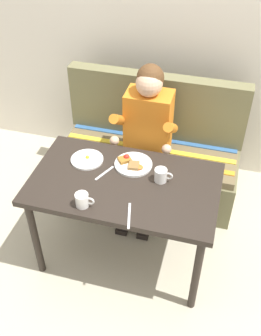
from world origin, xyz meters
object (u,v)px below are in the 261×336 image
(table, at_px, (124,191))
(knife, at_px, (129,216))
(person, at_px, (147,129))
(fork, at_px, (104,173))
(plate_breakfast, at_px, (133,164))
(plate_eggs, at_px, (87,159))
(couch, at_px, (150,158))
(coffee_mug, at_px, (161,175))
(coffee_mug_second, at_px, (82,200))

(table, relative_size, knife, 6.00)
(person, xyz_separation_m, knife, (0.11, -0.86, -0.01))
(fork, bearing_deg, plate_breakfast, 63.92)
(plate_breakfast, relative_size, plate_eggs, 1.15)
(table, height_order, plate_eggs, plate_eggs)
(person, distance_m, plate_breakfast, 0.42)
(person, bearing_deg, fork, -105.04)
(couch, distance_m, coffee_mug, 0.85)
(person, relative_size, fork, 7.13)
(table, distance_m, couch, 0.83)
(knife, bearing_deg, fork, 115.49)
(plate_breakfast, distance_m, coffee_mug, 0.23)
(table, relative_size, plate_breakfast, 4.79)
(table, height_order, coffee_mug, coffee_mug)
(fork, bearing_deg, couch, 103.19)
(table, bearing_deg, plate_eggs, 155.21)
(person, xyz_separation_m, coffee_mug_second, (-0.18, -0.85, 0.04))
(table, bearing_deg, knife, -68.42)
(table, xyz_separation_m, plate_eggs, (-0.30, 0.14, 0.09))
(knife, bearing_deg, coffee_mug_second, 164.88)
(coffee_mug_second, height_order, fork, coffee_mug_second)
(table, height_order, knife, knife)
(couch, relative_size, plate_breakfast, 5.75)
(fork, distance_m, knife, 0.41)
(coffee_mug_second, bearing_deg, knife, -1.93)
(person, relative_size, knife, 6.06)
(couch, height_order, plate_breakfast, couch)
(plate_breakfast, bearing_deg, table, -93.15)
(coffee_mug_second, bearing_deg, table, 56.10)
(plate_eggs, xyz_separation_m, knife, (0.41, -0.41, -0.01))
(coffee_mug, relative_size, coffee_mug_second, 1.00)
(table, bearing_deg, plate_breakfast, 86.85)
(plate_eggs, bearing_deg, coffee_mug, -7.26)
(plate_eggs, height_order, knife, plate_eggs)
(coffee_mug, height_order, knife, coffee_mug)
(plate_eggs, relative_size, fork, 1.28)
(coffee_mug_second, bearing_deg, person, 78.10)
(person, height_order, knife, person)
(couch, bearing_deg, coffee_mug_second, -99.81)
(couch, bearing_deg, table, -90.00)
(plate_breakfast, xyz_separation_m, knife, (0.10, -0.44, -0.01))
(coffee_mug_second, bearing_deg, fork, 83.87)
(couch, height_order, knife, couch)
(couch, distance_m, fork, 0.84)
(plate_breakfast, bearing_deg, couch, 90.89)
(plate_eggs, bearing_deg, plate_breakfast, 5.67)
(coffee_mug_second, relative_size, fork, 0.69)
(coffee_mug, xyz_separation_m, knife, (-0.11, -0.35, -0.04))
(couch, distance_m, coffee_mug_second, 1.14)
(plate_breakfast, distance_m, knife, 0.45)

